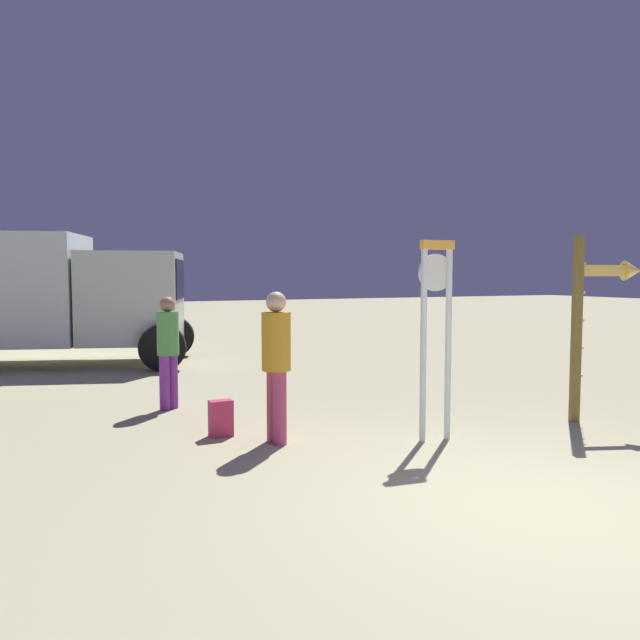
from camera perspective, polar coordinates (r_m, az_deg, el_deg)
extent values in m
plane|color=tan|center=(5.48, 19.58, -15.93)|extent=(80.00, 80.00, 0.00)
cylinder|color=silver|center=(7.02, 9.38, -2.37)|extent=(0.07, 0.07, 2.14)
cylinder|color=silver|center=(7.17, 11.58, -2.26)|extent=(0.07, 0.07, 2.14)
cube|color=#FAAE36|center=(7.06, 10.61, 6.74)|extent=(0.40, 0.12, 0.10)
cylinder|color=silver|center=(7.08, 10.45, 4.26)|extent=(0.41, 0.08, 0.41)
cube|color=black|center=(7.10, 10.35, 4.26)|extent=(0.10, 0.02, 0.05)
cube|color=black|center=(7.10, 10.35, 4.26)|extent=(0.04, 0.02, 0.16)
cube|color=olive|center=(8.49, 22.29, -0.81)|extent=(0.13, 0.13, 2.34)
cube|color=#FED45C|center=(8.62, 24.38, 4.11)|extent=(0.55, 0.25, 0.14)
cone|color=#FED45C|center=(8.81, 26.54, 4.03)|extent=(0.29, 0.31, 0.25)
sphere|color=#F4DD90|center=(8.59, 22.66, -4.69)|extent=(0.04, 0.04, 0.04)
sphere|color=#EDEC8E|center=(8.55, 22.73, -2.36)|extent=(0.04, 0.04, 0.04)
sphere|color=#EDE68D|center=(8.51, 22.79, -0.01)|extent=(0.04, 0.04, 0.04)
sphere|color=#EDEE8A|center=(8.50, 22.86, 2.35)|extent=(0.04, 0.04, 0.04)
sphere|color=#FFE486|center=(8.50, 22.92, 4.72)|extent=(0.04, 0.04, 0.04)
cylinder|color=#B84267|center=(7.05, -4.25, -7.76)|extent=(0.15, 0.15, 0.81)
cylinder|color=#B84267|center=(6.91, -3.69, -8.00)|extent=(0.15, 0.15, 0.81)
cylinder|color=orange|center=(6.86, -4.00, -1.95)|extent=(0.32, 0.32, 0.64)
sphere|color=beige|center=(6.83, -4.02, 1.66)|extent=(0.22, 0.22, 0.22)
cube|color=#C8365C|center=(7.37, -9.00, -8.82)|extent=(0.26, 0.15, 0.42)
cube|color=#B9424D|center=(7.48, -9.20, -9.14)|extent=(0.19, 0.04, 0.18)
cylinder|color=purple|center=(8.90, -13.94, -5.56)|extent=(0.14, 0.14, 0.75)
cylinder|color=purple|center=(9.00, -13.24, -5.44)|extent=(0.14, 0.14, 0.75)
cylinder|color=#519A4B|center=(8.86, -13.66, -1.19)|extent=(0.30, 0.30, 0.60)
sphere|color=#926E55|center=(8.83, -13.71, 1.41)|extent=(0.21, 0.21, 0.21)
cube|color=silver|center=(13.60, -16.65, 1.97)|extent=(2.43, 2.52, 1.87)
cube|color=black|center=(13.47, -12.62, 3.62)|extent=(0.54, 1.65, 0.82)
cylinder|color=black|center=(12.49, -14.12, -2.46)|extent=(0.93, 0.51, 0.90)
cylinder|color=black|center=(14.65, -13.13, -1.49)|extent=(0.93, 0.51, 0.90)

